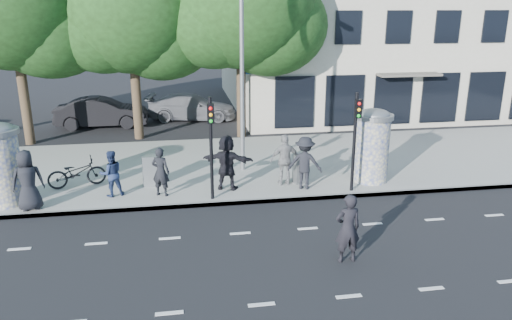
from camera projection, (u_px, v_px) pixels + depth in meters
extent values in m
plane|color=black|center=(247.00, 257.00, 13.02)|extent=(120.00, 120.00, 0.00)
cube|color=gray|center=(220.00, 166.00, 20.05)|extent=(40.00, 8.00, 0.15)
cube|color=slate|center=(232.00, 203.00, 16.34)|extent=(40.00, 0.10, 0.16)
cube|color=silver|center=(262.00, 305.00, 10.94)|extent=(32.00, 0.12, 0.01)
cube|color=silver|center=(240.00, 233.00, 14.33)|extent=(32.00, 0.12, 0.01)
cylinder|color=beige|center=(2.00, 170.00, 15.76)|extent=(1.20, 1.20, 2.30)
cylinder|color=beige|center=(372.00, 150.00, 17.85)|extent=(1.20, 1.20, 2.30)
cylinder|color=slate|center=(374.00, 116.00, 17.48)|extent=(1.36, 1.36, 0.16)
ellipsoid|color=slate|center=(374.00, 114.00, 17.45)|extent=(1.10, 1.10, 0.38)
cylinder|color=black|center=(211.00, 149.00, 15.99)|extent=(0.11, 0.11, 3.40)
cube|color=black|center=(211.00, 114.00, 15.46)|extent=(0.22, 0.14, 0.62)
cylinder|color=black|center=(354.00, 143.00, 16.73)|extent=(0.11, 0.11, 3.40)
cube|color=black|center=(358.00, 109.00, 16.20)|extent=(0.22, 0.14, 0.62)
cylinder|color=slate|center=(242.00, 66.00, 18.20)|extent=(0.16, 0.16, 8.00)
cylinder|color=#38281C|center=(24.00, 94.00, 22.78)|extent=(0.44, 0.44, 4.73)
cylinder|color=#38281C|center=(136.00, 94.00, 23.78)|extent=(0.44, 0.44, 4.41)
ellipsoid|color=#183212|center=(130.00, 9.00, 22.61)|extent=(6.80, 6.80, 5.78)
cylinder|color=#38281C|center=(241.00, 90.00, 24.14)|extent=(0.44, 0.44, 4.59)
ellipsoid|color=#183212|center=(240.00, 3.00, 22.93)|extent=(7.00, 7.00, 5.95)
cube|color=#B9B19B|center=(387.00, 9.00, 31.88)|extent=(20.00, 15.00, 12.00)
cube|color=black|center=(440.00, 98.00, 26.09)|extent=(18.00, 0.10, 2.60)
cube|color=#59544C|center=(409.00, 75.00, 25.07)|extent=(3.20, 0.90, 0.12)
cube|color=#194C8C|center=(261.00, 71.00, 24.16)|extent=(1.60, 0.06, 0.30)
imported|color=black|center=(28.00, 180.00, 15.35)|extent=(1.07, 0.84, 1.92)
imported|color=black|center=(161.00, 172.00, 16.53)|extent=(0.72, 0.60, 1.67)
imported|color=navy|center=(111.00, 174.00, 16.52)|extent=(0.90, 0.79, 1.56)
imported|color=black|center=(305.00, 163.00, 17.16)|extent=(1.36, 1.06, 1.85)
imported|color=gray|center=(285.00, 160.00, 17.53)|extent=(1.10, 0.67, 1.83)
imported|color=black|center=(227.00, 162.00, 17.07)|extent=(1.90, 1.21, 1.93)
imported|color=black|center=(348.00, 228.00, 12.54)|extent=(0.69, 0.47, 1.83)
imported|color=black|center=(77.00, 173.00, 17.44)|extent=(1.16, 2.07, 1.03)
cube|color=gray|center=(150.00, 170.00, 17.57)|extent=(0.56, 0.43, 1.08)
cube|color=slate|center=(301.00, 169.00, 17.81)|extent=(0.57, 0.47, 1.04)
imported|color=black|center=(102.00, 112.00, 26.48)|extent=(1.72, 4.78, 1.57)
imported|color=slate|center=(192.00, 107.00, 28.20)|extent=(2.72, 5.19, 1.44)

